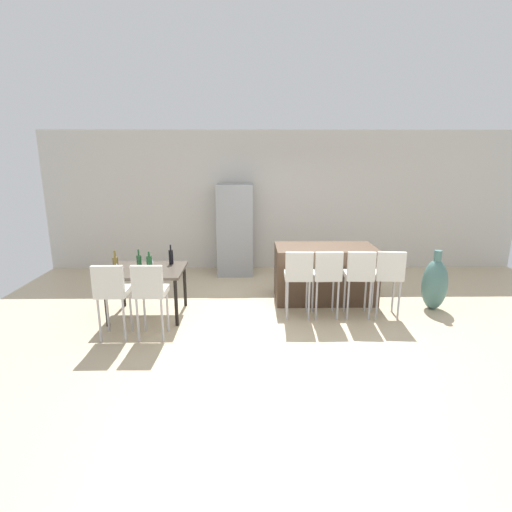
# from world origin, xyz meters

# --- Properties ---
(ground_plane) EXTENTS (10.00, 10.00, 0.00)m
(ground_plane) POSITION_xyz_m (0.00, 0.00, 0.00)
(ground_plane) COLOR #C6B28E
(back_wall) EXTENTS (10.00, 0.12, 2.90)m
(back_wall) POSITION_xyz_m (0.00, 2.65, 1.45)
(back_wall) COLOR beige
(back_wall) RESTS_ON ground_plane
(kitchen_island) EXTENTS (1.66, 0.86, 0.92)m
(kitchen_island) POSITION_xyz_m (0.56, 0.61, 0.46)
(kitchen_island) COLOR #4C3828
(kitchen_island) RESTS_ON ground_plane
(bar_chair_left) EXTENTS (0.41, 0.41, 1.05)m
(bar_chair_left) POSITION_xyz_m (0.01, -0.20, 0.70)
(bar_chair_left) COLOR silver
(bar_chair_left) RESTS_ON ground_plane
(bar_chair_middle) EXTENTS (0.41, 0.41, 1.05)m
(bar_chair_middle) POSITION_xyz_m (0.43, -0.20, 0.70)
(bar_chair_middle) COLOR silver
(bar_chair_middle) RESTS_ON ground_plane
(bar_chair_right) EXTENTS (0.43, 0.43, 1.05)m
(bar_chair_right) POSITION_xyz_m (0.92, -0.20, 0.70)
(bar_chair_right) COLOR silver
(bar_chair_right) RESTS_ON ground_plane
(bar_chair_far) EXTENTS (0.43, 0.43, 1.05)m
(bar_chair_far) POSITION_xyz_m (1.35, -0.20, 0.70)
(bar_chair_far) COLOR silver
(bar_chair_far) RESTS_ON ground_plane
(dining_table) EXTENTS (1.12, 0.91, 0.74)m
(dining_table) POSITION_xyz_m (-2.27, -0.07, 0.67)
(dining_table) COLOR #4C4238
(dining_table) RESTS_ON ground_plane
(dining_chair_near) EXTENTS (0.41, 0.41, 1.05)m
(dining_chair_near) POSITION_xyz_m (-2.52, -0.89, 0.70)
(dining_chair_near) COLOR silver
(dining_chair_near) RESTS_ON ground_plane
(dining_chair_far) EXTENTS (0.41, 0.41, 1.05)m
(dining_chair_far) POSITION_xyz_m (-2.02, -0.89, 0.70)
(dining_chair_far) COLOR silver
(dining_chair_far) RESTS_ON ground_plane
(wine_bottle_right) EXTENTS (0.07, 0.07, 0.31)m
(wine_bottle_right) POSITION_xyz_m (-1.94, 0.22, 0.86)
(wine_bottle_right) COLOR black
(wine_bottle_right) RESTS_ON dining_table
(wine_bottle_far) EXTENTS (0.08, 0.08, 0.32)m
(wine_bottle_far) POSITION_xyz_m (-2.68, -0.19, 0.86)
(wine_bottle_far) COLOR brown
(wine_bottle_far) RESTS_ON dining_table
(wine_bottle_middle) EXTENTS (0.07, 0.07, 0.32)m
(wine_bottle_middle) POSITION_xyz_m (-2.35, -0.14, 0.86)
(wine_bottle_middle) COLOR #194723
(wine_bottle_middle) RESTS_ON dining_table
(wine_bottle_end) EXTENTS (0.08, 0.08, 0.32)m
(wine_bottle_end) POSITION_xyz_m (-2.15, -0.30, 0.87)
(wine_bottle_end) COLOR #194723
(wine_bottle_end) RESTS_ON dining_table
(wine_glass_left) EXTENTS (0.07, 0.07, 0.17)m
(wine_glass_left) POSITION_xyz_m (-2.20, -0.01, 0.86)
(wine_glass_left) COLOR silver
(wine_glass_left) RESTS_ON dining_table
(wine_glass_near) EXTENTS (0.07, 0.07, 0.17)m
(wine_glass_near) POSITION_xyz_m (-2.61, -0.35, 0.86)
(wine_glass_near) COLOR silver
(wine_glass_near) RESTS_ON dining_table
(refrigerator) EXTENTS (0.72, 0.68, 1.84)m
(refrigerator) POSITION_xyz_m (-1.01, 2.21, 0.92)
(refrigerator) COLOR #939699
(refrigerator) RESTS_ON ground_plane
(floor_vase) EXTENTS (0.39, 0.39, 0.96)m
(floor_vase) POSITION_xyz_m (2.22, 0.13, 0.42)
(floor_vase) COLOR #47706B
(floor_vase) RESTS_ON ground_plane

